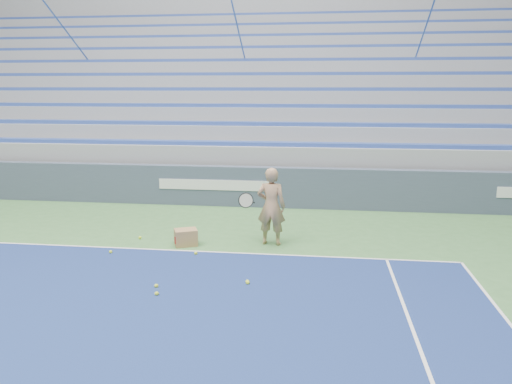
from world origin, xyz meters
TOP-DOWN VIEW (x-y plane):
  - sponsor_barrier at (0.00, 15.88)m, footprint 30.00×0.32m
  - bleachers at (0.00, 21.60)m, footprint 31.00×9.15m
  - tennis_player at (1.83, 12.57)m, footprint 0.92×0.84m
  - ball_box at (0.08, 12.27)m, footprint 0.55×0.50m
  - tennis_ball_0 at (0.20, 10.02)m, footprint 0.07×0.07m
  - tennis_ball_1 at (-1.25, 11.56)m, footprint 0.07×0.07m
  - tennis_ball_2 at (1.65, 10.39)m, footprint 0.07×0.07m
  - tennis_ball_3 at (-1.02, 12.56)m, footprint 0.07×0.07m
  - tennis_ball_4 at (0.44, 11.70)m, footprint 0.07×0.07m
  - tennis_ball_5 at (1.66, 10.35)m, footprint 0.07×0.07m
  - tennis_ball_6 at (0.30, 9.72)m, footprint 0.07×0.07m

SIDE VIEW (x-z plane):
  - tennis_ball_0 at x=0.20m, z-range 0.00..0.07m
  - tennis_ball_1 at x=-1.25m, z-range 0.00..0.07m
  - tennis_ball_2 at x=1.65m, z-range 0.00..0.07m
  - tennis_ball_3 at x=-1.02m, z-range 0.00..0.07m
  - tennis_ball_4 at x=0.44m, z-range 0.00..0.07m
  - tennis_ball_5 at x=1.66m, z-range 0.00..0.07m
  - tennis_ball_6 at x=0.30m, z-range 0.00..0.07m
  - ball_box at x=0.08m, z-range 0.00..0.34m
  - sponsor_barrier at x=0.00m, z-range 0.00..1.10m
  - tennis_player at x=1.83m, z-range 0.00..1.63m
  - bleachers at x=0.00m, z-range -1.29..6.01m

